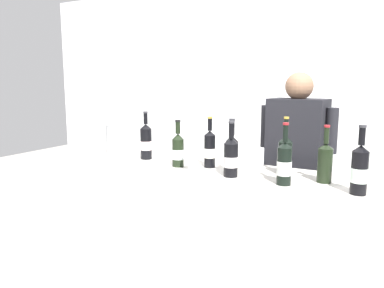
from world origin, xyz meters
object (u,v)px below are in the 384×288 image
(wine_bottle_1, at_px, (210,149))
(wine_bottle_3, at_px, (285,154))
(wine_bottle_8, at_px, (325,162))
(wine_bottle_6, at_px, (232,153))
(person_server, at_px, (295,186))
(ice_bucket, at_px, (121,138))
(wine_bottle_7, at_px, (284,163))
(wine_bottle_2, at_px, (360,169))
(wine_bottle_4, at_px, (231,157))
(wine_bottle_5, at_px, (178,150))
(wine_glass, at_px, (189,151))
(wine_bottle_0, at_px, (146,141))

(wine_bottle_1, height_order, wine_bottle_3, wine_bottle_3)
(wine_bottle_3, bearing_deg, wine_bottle_8, -16.89)
(wine_bottle_6, xyz_separation_m, person_server, (0.26, 0.58, -0.32))
(wine_bottle_1, relative_size, wine_bottle_6, 1.00)
(wine_bottle_6, height_order, wine_bottle_8, wine_bottle_6)
(ice_bucket, bearing_deg, wine_bottle_3, -2.23)
(wine_bottle_7, bearing_deg, wine_bottle_2, 0.36)
(wine_bottle_1, height_order, ice_bucket, wine_bottle_1)
(wine_bottle_4, xyz_separation_m, wine_bottle_5, (-0.41, 0.08, -0.01))
(wine_bottle_6, xyz_separation_m, wine_glass, (-0.25, -0.10, 0.01))
(wine_bottle_3, bearing_deg, wine_bottle_7, -75.78)
(wine_bottle_3, height_order, wine_bottle_4, wine_bottle_3)
(wine_bottle_7, height_order, person_server, person_server)
(wine_bottle_7, distance_m, ice_bucket, 1.37)
(wine_bottle_3, xyz_separation_m, wine_bottle_5, (-0.67, -0.12, -0.02))
(wine_bottle_1, height_order, wine_bottle_8, wine_bottle_1)
(wine_bottle_2, bearing_deg, wine_bottle_5, 174.61)
(wine_bottle_1, bearing_deg, wine_bottle_4, -36.09)
(wine_bottle_5, height_order, person_server, person_server)
(wine_bottle_7, bearing_deg, wine_bottle_0, 168.96)
(wine_bottle_4, distance_m, wine_bottle_8, 0.52)
(wine_bottle_0, relative_size, wine_bottle_5, 1.12)
(wine_bottle_0, bearing_deg, person_server, 28.03)
(wine_bottle_6, bearing_deg, person_server, 66.02)
(wine_bottle_3, relative_size, wine_bottle_5, 1.13)
(wine_bottle_4, relative_size, wine_bottle_6, 0.99)
(wine_bottle_3, xyz_separation_m, ice_bucket, (-1.28, 0.05, -0.01))
(wine_bottle_2, bearing_deg, person_server, 123.85)
(wine_bottle_6, bearing_deg, wine_bottle_0, 173.95)
(wine_glass, bearing_deg, wine_bottle_0, 159.28)
(wine_bottle_5, distance_m, wine_bottle_6, 0.37)
(ice_bucket, distance_m, person_server, 1.35)
(wine_bottle_3, bearing_deg, wine_bottle_5, -169.80)
(wine_bottle_6, height_order, wine_bottle_7, wine_bottle_7)
(wine_bottle_4, xyz_separation_m, ice_bucket, (-1.02, 0.25, 0.00))
(wine_bottle_1, relative_size, wine_bottle_4, 1.01)
(wine_bottle_3, height_order, wine_bottle_8, wine_bottle_3)
(wine_bottle_3, relative_size, wine_glass, 1.81)
(wine_bottle_2, xyz_separation_m, ice_bucket, (-1.71, 0.27, -0.01))
(wine_bottle_0, height_order, wine_bottle_1, wine_bottle_0)
(wine_bottle_6, distance_m, ice_bucket, 0.99)
(wine_bottle_0, bearing_deg, wine_bottle_1, -2.52)
(wine_bottle_3, distance_m, wine_bottle_4, 0.33)
(wine_bottle_3, relative_size, wine_bottle_7, 1.03)
(ice_bucket, bearing_deg, wine_bottle_6, -8.41)
(wine_bottle_1, xyz_separation_m, wine_bottle_7, (0.54, -0.18, -0.01))
(wine_bottle_7, bearing_deg, wine_glass, 176.55)
(wine_bottle_1, distance_m, person_server, 0.76)
(wine_bottle_0, distance_m, wine_bottle_6, 0.70)
(wine_bottle_4, distance_m, ice_bucket, 1.05)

